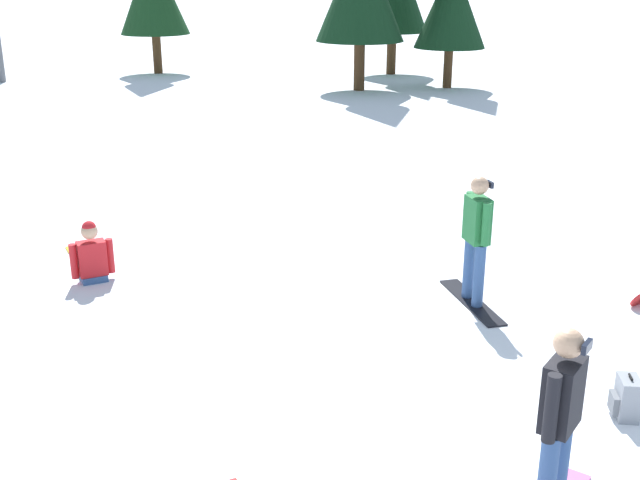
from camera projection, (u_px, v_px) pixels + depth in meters
ground_plane at (358, 452)px, 7.44m from camera, size 800.00×800.00×0.00m
snowboarder_foreground at (559, 421)px, 6.26m from camera, size 1.27×1.18×1.75m
snowboarder_midground at (476, 238)px, 10.42m from camera, size 0.32×1.60×1.79m
snowboarder_background at (90, 257)px, 11.53m from camera, size 0.82×1.82×0.93m
backpack_grey at (626, 398)px, 7.96m from camera, size 0.34×0.37×0.47m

